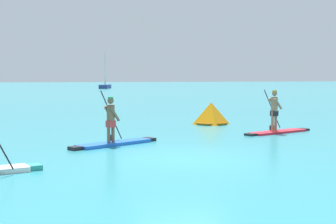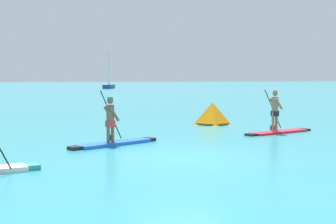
{
  "view_description": "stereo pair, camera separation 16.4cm",
  "coord_description": "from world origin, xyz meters",
  "px_view_note": "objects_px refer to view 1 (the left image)",
  "views": [
    {
      "loc": [
        -4.45,
        -12.57,
        2.25
      ],
      "look_at": [
        0.88,
        4.19,
        0.99
      ],
      "focal_mm": 51.75,
      "sensor_mm": 36.0,
      "label": 1
    },
    {
      "loc": [
        -4.3,
        -12.62,
        2.25
      ],
      "look_at": [
        0.88,
        4.19,
        0.99
      ],
      "focal_mm": 51.75,
      "sensor_mm": 36.0,
      "label": 2
    }
  ],
  "objects_px": {
    "paddleboarder_far_right": "(277,123)",
    "sailboat_right_horizon": "(105,84)",
    "paddleboarder_mid_center": "(114,136)",
    "race_marker_buoy": "(211,115)"
  },
  "relations": [
    {
      "from": "race_marker_buoy",
      "to": "sailboat_right_horizon",
      "type": "relative_size",
      "value": 0.22
    },
    {
      "from": "paddleboarder_mid_center",
      "to": "paddleboarder_far_right",
      "type": "bearing_deg",
      "value": -15.32
    },
    {
      "from": "sailboat_right_horizon",
      "to": "paddleboarder_far_right",
      "type": "bearing_deg",
      "value": 13.26
    },
    {
      "from": "paddleboarder_mid_center",
      "to": "sailboat_right_horizon",
      "type": "height_order",
      "value": "sailboat_right_horizon"
    },
    {
      "from": "paddleboarder_far_right",
      "to": "sailboat_right_horizon",
      "type": "bearing_deg",
      "value": 65.99
    },
    {
      "from": "paddleboarder_far_right",
      "to": "sailboat_right_horizon",
      "type": "xyz_separation_m",
      "value": [
        7.61,
        80.76,
        0.43
      ]
    },
    {
      "from": "paddleboarder_far_right",
      "to": "race_marker_buoy",
      "type": "relative_size",
      "value": 2.21
    },
    {
      "from": "paddleboarder_far_right",
      "to": "sailboat_right_horizon",
      "type": "relative_size",
      "value": 0.48
    },
    {
      "from": "paddleboarder_far_right",
      "to": "paddleboarder_mid_center",
      "type": "bearing_deg",
      "value": 173.3
    },
    {
      "from": "race_marker_buoy",
      "to": "paddleboarder_far_right",
      "type": "bearing_deg",
      "value": -75.31
    }
  ]
}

